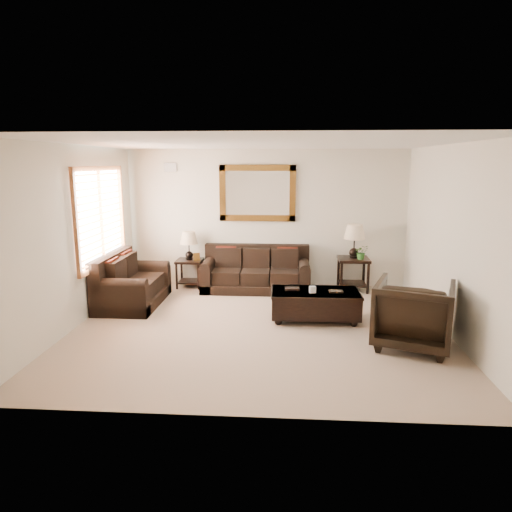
# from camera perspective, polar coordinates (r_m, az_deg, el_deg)

# --- Properties ---
(room) EXTENTS (5.51, 5.01, 2.71)m
(room) POSITION_cam_1_polar(r_m,az_deg,el_deg) (6.63, 0.33, 2.17)
(room) COLOR gray
(room) RESTS_ON ground
(window) EXTENTS (0.07, 1.96, 1.66)m
(window) POSITION_cam_1_polar(r_m,az_deg,el_deg) (8.10, -18.76, 4.69)
(window) COLOR white
(window) RESTS_ON room
(mirror) EXTENTS (1.50, 0.06, 1.10)m
(mirror) POSITION_cam_1_polar(r_m,az_deg,el_deg) (9.03, 0.18, 7.86)
(mirror) COLOR #4B2E0F
(mirror) RESTS_ON room
(air_vent) EXTENTS (0.25, 0.02, 0.18)m
(air_vent) POSITION_cam_1_polar(r_m,az_deg,el_deg) (9.30, -10.68, 10.85)
(air_vent) COLOR #999999
(air_vent) RESTS_ON room
(sofa) EXTENTS (2.07, 0.89, 0.85)m
(sofa) POSITION_cam_1_polar(r_m,az_deg,el_deg) (8.89, 0.01, -2.27)
(sofa) COLOR black
(sofa) RESTS_ON room
(loveseat) EXTENTS (0.94, 1.59, 0.89)m
(loveseat) POSITION_cam_1_polar(r_m,az_deg,el_deg) (8.27, -15.50, -3.60)
(loveseat) COLOR black
(loveseat) RESTS_ON room
(end_table_left) EXTENTS (0.50, 0.50, 1.11)m
(end_table_left) POSITION_cam_1_polar(r_m,az_deg,el_deg) (9.10, -8.35, 0.62)
(end_table_left) COLOR black
(end_table_left) RESTS_ON room
(end_table_right) EXTENTS (0.58, 0.58, 1.29)m
(end_table_right) POSITION_cam_1_polar(r_m,az_deg,el_deg) (8.93, 12.15, 1.03)
(end_table_right) COLOR black
(end_table_right) RESTS_ON room
(coffee_table) EXTENTS (1.39, 0.76, 0.58)m
(coffee_table) POSITION_cam_1_polar(r_m,az_deg,el_deg) (7.25, 7.41, -5.70)
(coffee_table) COLOR black
(coffee_table) RESTS_ON room
(armchair) EXTENTS (1.22, 1.19, 1.00)m
(armchair) POSITION_cam_1_polar(r_m,az_deg,el_deg) (6.47, 19.10, -6.48)
(armchair) COLOR black
(armchair) RESTS_ON floor
(potted_plant) EXTENTS (0.26, 0.29, 0.22)m
(potted_plant) POSITION_cam_1_polar(r_m,az_deg,el_deg) (8.87, 13.04, 0.29)
(potted_plant) COLOR #26571D
(potted_plant) RESTS_ON end_table_right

